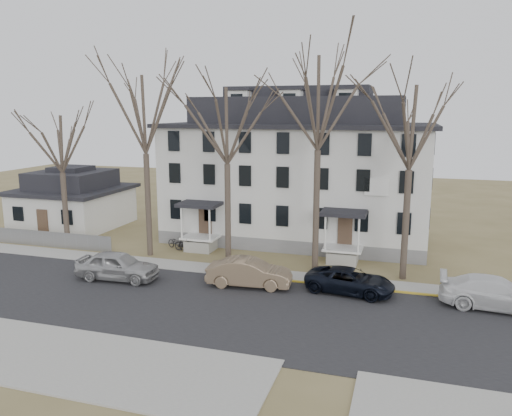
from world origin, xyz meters
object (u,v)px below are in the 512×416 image
(small_house, at_px, (73,202))
(bicycle_left, at_px, (177,243))
(boarding_house, at_px, (298,172))
(car_silver, at_px, (117,266))
(tree_far_left, at_px, (144,109))
(car_white, at_px, (496,294))
(tree_mid_left, at_px, (227,120))
(tree_bungalow, at_px, (60,140))
(bicycle_right, at_px, (184,245))
(tree_center, at_px, (319,96))
(car_tan, at_px, (249,273))
(tree_mid_right, at_px, (412,122))
(car_navy, at_px, (350,281))

(small_house, relative_size, bicycle_left, 4.62)
(boarding_house, xyz_separation_m, car_silver, (-8.26, -13.54, -4.51))
(tree_far_left, bearing_deg, bicycle_left, 57.95)
(small_house, height_order, car_white, small_house)
(car_white, bearing_deg, tree_mid_left, 80.49)
(car_silver, distance_m, car_white, 21.57)
(tree_bungalow, bearing_deg, boarding_house, 27.01)
(tree_mid_left, height_order, bicycle_right, tree_mid_left)
(tree_center, relative_size, car_tan, 2.95)
(tree_mid_right, bearing_deg, car_navy, -129.17)
(tree_center, bearing_deg, car_tan, -127.27)
(bicycle_left, height_order, bicycle_right, bicycle_right)
(tree_mid_left, relative_size, tree_center, 0.87)
(tree_bungalow, xyz_separation_m, car_navy, (21.65, -3.50, -7.42))
(car_tan, xyz_separation_m, car_navy, (5.81, 0.65, -0.13))
(tree_mid_left, bearing_deg, bicycle_right, 159.41)
(tree_bungalow, distance_m, car_navy, 23.15)
(tree_bungalow, bearing_deg, small_house, 122.84)
(tree_mid_left, relative_size, tree_bungalow, 1.18)
(car_white, height_order, bicycle_left, car_white)
(tree_center, height_order, bicycle_right, tree_center)
(tree_far_left, relative_size, tree_bungalow, 1.27)
(tree_mid_left, height_order, car_white, tree_mid_left)
(car_navy, relative_size, bicycle_left, 2.66)
(tree_bungalow, xyz_separation_m, car_silver, (7.74, -5.38, -7.25))
(car_navy, bearing_deg, car_silver, 105.39)
(tree_bungalow, relative_size, car_white, 1.90)
(boarding_house, distance_m, tree_bungalow, 18.17)
(boarding_house, height_order, car_white, boarding_house)
(bicycle_left, bearing_deg, car_navy, -88.99)
(tree_center, height_order, tree_bungalow, tree_center)
(tree_center, relative_size, bicycle_right, 8.55)
(car_navy, distance_m, car_white, 7.59)
(car_tan, relative_size, car_navy, 1.00)
(tree_far_left, relative_size, car_tan, 2.76)
(small_house, distance_m, tree_far_left, 15.00)
(tree_far_left, distance_m, bicycle_left, 10.10)
(tree_mid_left, bearing_deg, small_house, 159.97)
(tree_far_left, bearing_deg, boarding_house, 42.18)
(boarding_house, xyz_separation_m, tree_mid_right, (8.50, -8.15, 4.22))
(car_navy, relative_size, bicycle_right, 2.91)
(car_navy, bearing_deg, bicycle_right, 76.08)
(tree_far_left, height_order, tree_mid_right, tree_far_left)
(small_house, relative_size, tree_far_left, 0.63)
(car_white, bearing_deg, tree_mid_right, 55.85)
(tree_bungalow, relative_size, car_silver, 2.11)
(car_silver, bearing_deg, tree_bungalow, 51.82)
(tree_far_left, height_order, car_tan, tree_far_left)
(bicycle_right, bearing_deg, tree_mid_left, -100.83)
(tree_far_left, distance_m, tree_center, 12.02)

